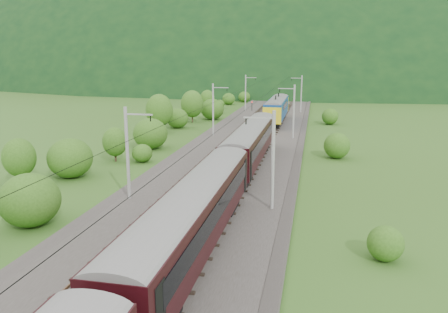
# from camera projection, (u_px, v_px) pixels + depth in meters

# --- Properties ---
(ground) EXTENTS (600.00, 600.00, 0.00)m
(ground) POSITION_uv_depth(u_px,v_px,m) (198.00, 207.00, 36.90)
(ground) COLOR #34561A
(ground) RESTS_ON ground
(railbed) EXTENTS (14.00, 220.00, 0.30)m
(railbed) POSITION_uv_depth(u_px,v_px,m) (223.00, 174.00, 46.41)
(railbed) COLOR #38332D
(railbed) RESTS_ON ground
(track_left) EXTENTS (2.40, 220.00, 0.27)m
(track_left) POSITION_uv_depth(u_px,v_px,m) (201.00, 171.00, 46.84)
(track_left) COLOR brown
(track_left) RESTS_ON railbed
(track_right) EXTENTS (2.40, 220.00, 0.27)m
(track_right) POSITION_uv_depth(u_px,v_px,m) (245.00, 173.00, 45.88)
(track_right) COLOR brown
(track_right) RESTS_ON railbed
(catenary_left) EXTENTS (2.54, 192.28, 8.00)m
(catenary_left) POSITION_uv_depth(u_px,v_px,m) (214.00, 108.00, 67.63)
(catenary_left) COLOR gray
(catenary_left) RESTS_ON railbed
(catenary_right) EXTENTS (2.54, 192.28, 8.00)m
(catenary_right) POSITION_uv_depth(u_px,v_px,m) (293.00, 110.00, 65.19)
(catenary_right) COLOR gray
(catenary_right) RESTS_ON railbed
(overhead_wires) EXTENTS (4.83, 198.00, 0.03)m
(overhead_wires) POSITION_uv_depth(u_px,v_px,m) (223.00, 109.00, 44.84)
(overhead_wires) COLOR black
(overhead_wires) RESTS_ON ground
(mountain_main) EXTENTS (504.00, 360.00, 244.00)m
(mountain_main) POSITION_uv_depth(u_px,v_px,m) (302.00, 75.00, 284.87)
(mountain_main) COLOR black
(mountain_main) RESTS_ON ground
(mountain_ridge) EXTENTS (336.00, 280.00, 132.00)m
(mountain_ridge) POSITION_uv_depth(u_px,v_px,m) (151.00, 72.00, 346.94)
(mountain_ridge) COLOR black
(mountain_ridge) RESTS_ON ground
(train) EXTENTS (3.07, 124.38, 5.35)m
(train) POSITION_uv_depth(u_px,v_px,m) (195.00, 204.00, 26.52)
(train) COLOR black
(train) RESTS_ON ground
(hazard_post_near) EXTENTS (0.18, 0.18, 1.71)m
(hazard_post_near) POSITION_uv_depth(u_px,v_px,m) (256.00, 126.00, 71.77)
(hazard_post_near) COLOR red
(hazard_post_near) RESTS_ON railbed
(hazard_post_far) EXTENTS (0.15, 0.15, 1.43)m
(hazard_post_far) POSITION_uv_depth(u_px,v_px,m) (249.00, 136.00, 63.70)
(hazard_post_far) COLOR red
(hazard_post_far) RESTS_ON railbed
(signal) EXTENTS (0.23, 0.23, 2.09)m
(signal) POSITION_uv_depth(u_px,v_px,m) (252.00, 105.00, 98.41)
(signal) COLOR black
(signal) RESTS_ON railbed
(vegetation_left) EXTENTS (12.40, 150.10, 6.86)m
(vegetation_left) POSITION_uv_depth(u_px,v_px,m) (122.00, 141.00, 51.85)
(vegetation_left) COLOR #2C5316
(vegetation_left) RESTS_ON ground
(vegetation_right) EXTENTS (5.42, 90.48, 2.89)m
(vegetation_right) POSITION_uv_depth(u_px,v_px,m) (338.00, 154.00, 50.61)
(vegetation_right) COLOR #2C5316
(vegetation_right) RESTS_ON ground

